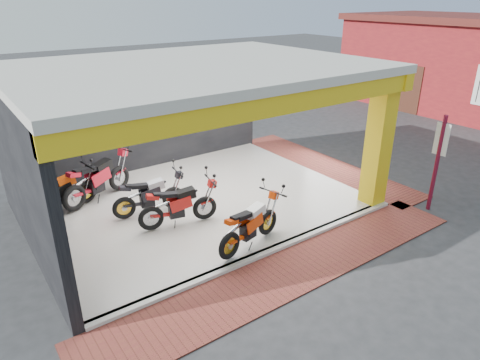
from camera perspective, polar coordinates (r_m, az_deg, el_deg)
name	(u,v)px	position (r m, az deg, el deg)	size (l,w,h in m)	color
ground	(241,234)	(10.18, 0.20, -7.20)	(80.00, 80.00, 0.00)	#2D2D30
showroom_floor	(198,201)	(11.64, -5.57, -2.85)	(8.00, 6.00, 0.10)	silver
showroom_ceiling	(193,68)	(10.56, -6.34, 14.68)	(8.40, 6.40, 0.20)	beige
back_wall	(145,116)	(13.67, -12.51, 8.37)	(8.20, 0.20, 3.50)	black
left_wall	(21,179)	(9.78, -27.15, 0.16)	(0.20, 6.20, 3.50)	black
corner_column	(379,142)	(11.43, 18.01, 4.80)	(0.50, 0.50, 3.50)	gold
header_beam_front	(273,104)	(8.18, 4.39, 10.03)	(8.40, 0.30, 0.40)	gold
header_beam_right	(313,65)	(13.01, 9.74, 14.83)	(0.30, 6.40, 0.40)	gold
floor_kerb	(269,251)	(9.47, 3.86, -9.49)	(8.00, 0.20, 0.10)	silver
paver_front	(293,270)	(9.00, 7.05, -11.83)	(9.00, 1.40, 0.03)	brown
paver_right	(324,165)	(14.42, 11.12, 2.01)	(1.40, 7.00, 0.03)	brown
signpost	(437,160)	(11.82, 24.84, 2.46)	(0.10, 0.36, 2.53)	maroon
moto_hero	(268,211)	(9.68, 3.74, -4.10)	(2.02, 0.75, 1.24)	#E93D09
moto_row_a	(172,187)	(10.99, -9.01, -0.97)	(1.94, 0.72, 1.19)	black
moto_row_b	(204,197)	(10.32, -4.78, -2.27)	(2.03, 0.75, 1.24)	red
moto_row_c	(84,182)	(11.82, -20.13, -0.24)	(2.04, 0.75, 1.24)	black
moto_row_d	(118,167)	(12.31, -15.98, 1.69)	(2.33, 0.86, 1.42)	red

